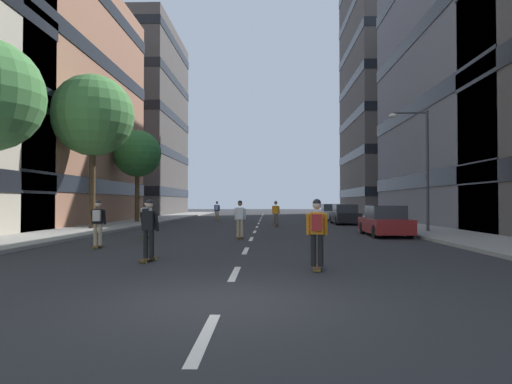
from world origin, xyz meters
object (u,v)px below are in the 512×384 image
object	(u,v)px
street_tree_mid	(93,116)
skater_4	(276,212)
skater_2	(146,217)
skater_3	(149,227)
skater_6	(317,229)
street_tree_near	(137,154)
skater_1	(240,217)
skater_5	(217,209)
parked_car_mid	(331,213)
parked_car_far	(345,215)
skater_0	(98,221)
streetlamp_right	(420,157)
parked_car_near	(385,222)

from	to	relation	value
street_tree_mid	skater_4	size ratio (longest dim) A/B	5.18
skater_2	skater_4	bearing A→B (deg)	60.33
skater_3	skater_6	size ratio (longest dim) A/B	1.00
street_tree_mid	skater_3	size ratio (longest dim) A/B	5.18
street_tree_near	skater_1	size ratio (longest dim) A/B	4.14
skater_4	skater_6	distance (m)	20.34
skater_5	street_tree_near	bearing A→B (deg)	-136.49
parked_car_mid	skater_3	xyz separation A→B (m)	(-9.24, -29.46, 0.29)
parked_car_far	street_tree_mid	bearing A→B (deg)	-154.06
parked_car_mid	parked_car_far	size ratio (longest dim) A/B	1.00
street_tree_mid	skater_2	size ratio (longest dim) A/B	5.18
skater_5	street_tree_mid	bearing A→B (deg)	-111.52
parked_car_far	skater_4	world-z (taller)	skater_4
parked_car_mid	street_tree_near	distance (m)	18.27
street_tree_near	skater_0	xyz separation A→B (m)	(4.26, -19.36, -4.56)
skater_1	skater_5	xyz separation A→B (m)	(-3.44, 20.45, 0.03)
skater_1	skater_0	bearing A→B (deg)	-138.41
streetlamp_right	skater_5	size ratio (longest dim) A/B	3.65
parked_car_near	parked_car_far	bearing A→B (deg)	90.00
street_tree_near	skater_6	bearing A→B (deg)	-64.34
skater_4	skater_6	bearing A→B (deg)	-88.00
parked_car_far	street_tree_near	distance (m)	17.15
parked_car_near	skater_1	distance (m)	7.40
skater_0	skater_4	bearing A→B (deg)	65.84
skater_0	skater_1	bearing A→B (deg)	41.59
skater_2	street_tree_near	bearing A→B (deg)	107.98
skater_3	skater_2	bearing A→B (deg)	105.85
street_tree_mid	streetlamp_right	xyz separation A→B (m)	(18.78, -2.12, -2.75)
skater_0	skater_1	distance (m)	6.65
streetlamp_right	skater_1	bearing A→B (deg)	-159.17
street_tree_mid	parked_car_mid	bearing A→B (deg)	43.59
skater_0	skater_5	size ratio (longest dim) A/B	1.00
skater_0	street_tree_mid	bearing A→B (deg)	112.75
parked_car_far	streetlamp_right	size ratio (longest dim) A/B	0.68
parked_car_near	skater_5	distance (m)	21.41
skater_5	parked_car_far	bearing A→B (deg)	-32.41
parked_car_far	skater_4	xyz separation A→B (m)	(-5.33, -2.97, 0.29)
street_tree_mid	skater_1	distance (m)	12.38
street_tree_near	skater_0	world-z (taller)	street_tree_near
parked_car_far	skater_4	distance (m)	6.11
street_tree_near	skater_0	size ratio (longest dim) A/B	4.14
skater_0	skater_3	xyz separation A→B (m)	(2.89, -3.69, -0.03)
parked_car_far	skater_3	size ratio (longest dim) A/B	2.47
street_tree_near	skater_5	distance (m)	9.20
parked_car_near	skater_2	world-z (taller)	skater_2
parked_car_far	parked_car_near	bearing A→B (deg)	-90.00
skater_2	skater_0	bearing A→B (deg)	-98.19
skater_2	skater_4	size ratio (longest dim) A/B	1.00
skater_0	parked_car_mid	bearing A→B (deg)	64.79
street_tree_mid	skater_0	distance (m)	12.49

